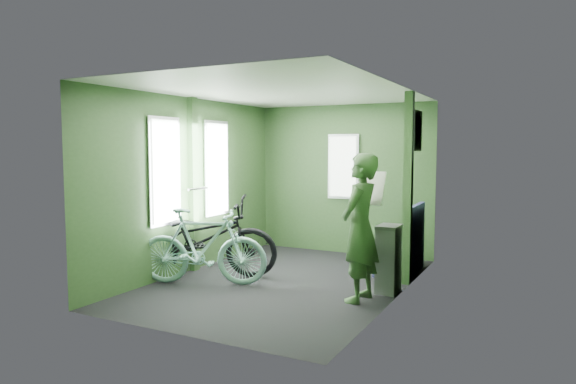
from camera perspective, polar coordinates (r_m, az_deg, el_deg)
name	(u,v)px	position (r m, az deg, el deg)	size (l,w,h in m)	color
room	(283,165)	(6.22, -0.56, 3.05)	(4.00, 4.02, 2.31)	black
bicycle_black	(202,277)	(6.71, -9.51, -9.28)	(0.67, 1.92, 1.01)	black
bicycle_mint	(203,285)	(6.32, -9.43, -10.16)	(0.44, 1.55, 0.93)	#86C2B5
passenger	(360,227)	(5.52, 7.99, -3.91)	(0.42, 0.69, 1.59)	#395930
waste_box	(388,259)	(5.96, 11.10, -7.30)	(0.23, 0.32, 0.77)	slate
bench_seat	(401,252)	(6.96, 12.46, -6.56)	(0.50, 0.87, 0.91)	navy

